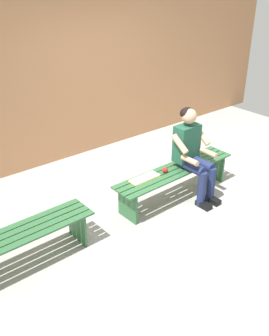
{
  "coord_description": "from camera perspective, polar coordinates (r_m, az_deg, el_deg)",
  "views": [
    {
      "loc": [
        3.24,
        3.13,
        2.77
      ],
      "look_at": [
        0.83,
        0.15,
        0.77
      ],
      "focal_mm": 40.5,
      "sensor_mm": 36.0,
      "label": 1
    }
  ],
  "objects": [
    {
      "name": "book_open",
      "position": [
        4.81,
        1.54,
        -1.57
      ],
      "size": [
        0.41,
        0.17,
        0.02
      ],
      "rotation": [
        0.0,
        0.0,
        0.02
      ],
      "color": "white",
      "rests_on": "bench_near"
    },
    {
      "name": "person_seated",
      "position": [
        5.04,
        8.76,
        2.56
      ],
      "size": [
        0.5,
        0.69,
        1.23
      ],
      "color": "#1E513D",
      "rests_on": "ground"
    },
    {
      "name": "apple",
      "position": [
        4.96,
        4.62,
        -0.32
      ],
      "size": [
        0.07,
        0.07,
        0.07
      ],
      "primitive_type": "sphere",
      "color": "red",
      "rests_on": "bench_near"
    },
    {
      "name": "bench_far",
      "position": [
        4.06,
        -18.89,
        -11.17
      ],
      "size": [
        1.92,
        0.42,
        0.42
      ],
      "rotation": [
        0.0,
        0.0,
        0.02
      ],
      "color": "#2D6038",
      "rests_on": "ground"
    },
    {
      "name": "ground_plane",
      "position": [
        4.06,
        3.8,
        -15.87
      ],
      "size": [
        10.0,
        7.0,
        0.04
      ],
      "primitive_type": "cube",
      "color": "#9E9E99"
    },
    {
      "name": "brick_wall",
      "position": [
        6.11,
        -11.44,
        12.99
      ],
      "size": [
        9.5,
        0.24,
        2.58
      ],
      "primitive_type": "cube",
      "color": "#B27A51",
      "rests_on": "ground"
    },
    {
      "name": "bench_near",
      "position": [
        5.12,
        6.16,
        -1.11
      ],
      "size": [
        1.9,
        0.42,
        0.42
      ],
      "rotation": [
        0.0,
        0.0,
        0.02
      ],
      "color": "#2D6038",
      "rests_on": "ground"
    }
  ]
}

